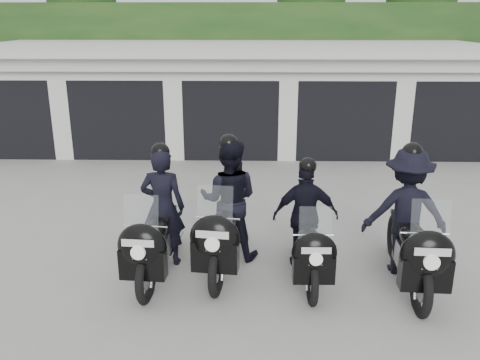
{
  "coord_description": "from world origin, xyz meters",
  "views": [
    {
      "loc": [
        0.54,
        -8.17,
        3.88
      ],
      "look_at": [
        0.36,
        0.46,
        1.05
      ],
      "focal_mm": 38.0,
      "sensor_mm": 36.0,
      "label": 1
    }
  ],
  "objects_px": {
    "police_bike_a": "(158,223)",
    "police_bike_b": "(227,210)",
    "police_bike_c": "(307,225)",
    "police_bike_d": "(408,222)"
  },
  "relations": [
    {
      "from": "police_bike_a",
      "to": "police_bike_d",
      "type": "relative_size",
      "value": 0.96
    },
    {
      "from": "police_bike_a",
      "to": "police_bike_b",
      "type": "relative_size",
      "value": 0.96
    },
    {
      "from": "police_bike_a",
      "to": "police_bike_c",
      "type": "xyz_separation_m",
      "value": [
        2.28,
        0.04,
        -0.03
      ]
    },
    {
      "from": "police_bike_c",
      "to": "police_bike_d",
      "type": "xyz_separation_m",
      "value": [
        1.51,
        -0.11,
        0.12
      ]
    },
    {
      "from": "police_bike_a",
      "to": "police_bike_c",
      "type": "relative_size",
      "value": 1.11
    },
    {
      "from": "police_bike_b",
      "to": "police_bike_d",
      "type": "xyz_separation_m",
      "value": [
        2.75,
        -0.44,
        0.01
      ]
    },
    {
      "from": "police_bike_a",
      "to": "police_bike_b",
      "type": "distance_m",
      "value": 1.11
    },
    {
      "from": "police_bike_b",
      "to": "police_bike_a",
      "type": "bearing_deg",
      "value": -153.93
    },
    {
      "from": "police_bike_a",
      "to": "police_bike_b",
      "type": "bearing_deg",
      "value": 23.64
    },
    {
      "from": "police_bike_c",
      "to": "police_bike_b",
      "type": "bearing_deg",
      "value": 164.61
    }
  ]
}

